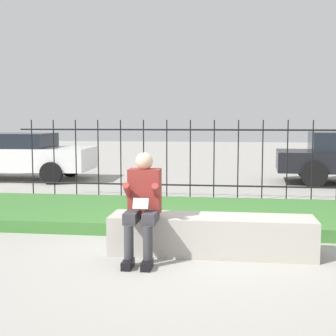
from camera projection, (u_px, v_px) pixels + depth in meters
ground_plane at (184, 253)px, 5.88m from camera, size 60.00×60.00×0.00m
stone_bench at (211, 237)px, 5.82m from camera, size 2.53×0.58×0.48m
person_seated_reader at (143, 201)px, 5.55m from camera, size 0.42×0.73×1.28m
grass_berm at (195, 215)px, 7.80m from camera, size 9.72×2.50×0.18m
iron_fence at (202, 159)px, 9.49m from camera, size 7.72×0.03×1.67m
car_parked_left at (14, 155)px, 13.03m from camera, size 4.28×2.01×1.30m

